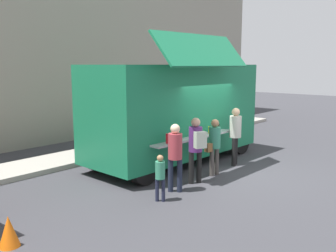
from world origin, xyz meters
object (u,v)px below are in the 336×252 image
(customer_mid_with_backpack, at_px, (196,144))
(food_truck_main, at_px, (176,110))
(customer_front_ordering, at_px, (214,142))
(customer_extra_browsing, at_px, (235,131))
(traffic_cone_orange, at_px, (9,231))
(child_near_queue, at_px, (160,174))
(customer_rear_waiting, at_px, (175,152))
(trash_bin, at_px, (189,125))

(customer_mid_with_backpack, bearing_deg, food_truck_main, -9.95)
(customer_front_ordering, relative_size, customer_extra_browsing, 0.90)
(traffic_cone_orange, height_order, child_near_queue, child_near_queue)
(customer_rear_waiting, xyz_separation_m, customer_extra_browsing, (3.14, 0.22, 0.06))
(trash_bin, distance_m, customer_extra_browsing, 4.90)
(food_truck_main, height_order, customer_extra_browsing, food_truck_main)
(customer_front_ordering, distance_m, customer_extra_browsing, 1.37)
(customer_extra_browsing, bearing_deg, child_near_queue, 75.47)
(traffic_cone_orange, height_order, customer_extra_browsing, customer_extra_browsing)
(food_truck_main, distance_m, customer_extra_browsing, 1.98)
(customer_front_ordering, bearing_deg, customer_rear_waiting, 97.48)
(food_truck_main, bearing_deg, customer_front_ordering, -103.48)
(customer_mid_with_backpack, bearing_deg, customer_rear_waiting, 117.19)
(trash_bin, relative_size, child_near_queue, 0.92)
(traffic_cone_orange, xyz_separation_m, child_near_queue, (3.31, -0.49, 0.38))
(customer_mid_with_backpack, bearing_deg, traffic_cone_orange, 113.09)
(food_truck_main, xyz_separation_m, traffic_cone_orange, (-6.29, -1.56, -1.41))
(customer_mid_with_backpack, relative_size, customer_extra_browsing, 0.98)
(customer_mid_with_backpack, relative_size, customer_rear_waiting, 1.03)
(customer_mid_with_backpack, bearing_deg, customer_front_ordering, -59.29)
(traffic_cone_orange, distance_m, trash_bin, 10.71)
(trash_bin, bearing_deg, customer_rear_waiting, -144.75)
(child_near_queue, bearing_deg, customer_front_ordering, -29.38)
(trash_bin, distance_m, customer_rear_waiting, 7.30)
(food_truck_main, relative_size, trash_bin, 6.11)
(food_truck_main, height_order, child_near_queue, food_truck_main)
(customer_front_ordering, xyz_separation_m, child_near_queue, (-2.51, -0.24, -0.30))
(customer_front_ordering, xyz_separation_m, customer_mid_with_backpack, (-0.93, -0.06, 0.12))
(traffic_cone_orange, height_order, customer_front_ordering, customer_front_ordering)
(customer_rear_waiting, bearing_deg, customer_mid_with_backpack, -34.42)
(traffic_cone_orange, bearing_deg, food_truck_main, 13.93)
(traffic_cone_orange, bearing_deg, customer_rear_waiting, -4.56)
(customer_front_ordering, bearing_deg, trash_bin, -39.98)
(traffic_cone_orange, bearing_deg, child_near_queue, -8.47)
(food_truck_main, distance_m, customer_rear_waiting, 3.01)
(customer_front_ordering, distance_m, child_near_queue, 2.54)
(customer_front_ordering, bearing_deg, traffic_cone_orange, 92.76)
(trash_bin, xyz_separation_m, customer_mid_with_backpack, (-5.09, -4.20, 0.57))
(traffic_cone_orange, bearing_deg, customer_extra_browsing, -0.82)
(traffic_cone_orange, relative_size, customer_extra_browsing, 0.31)
(customer_extra_browsing, bearing_deg, trash_bin, -55.45)
(traffic_cone_orange, distance_m, child_near_queue, 3.36)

